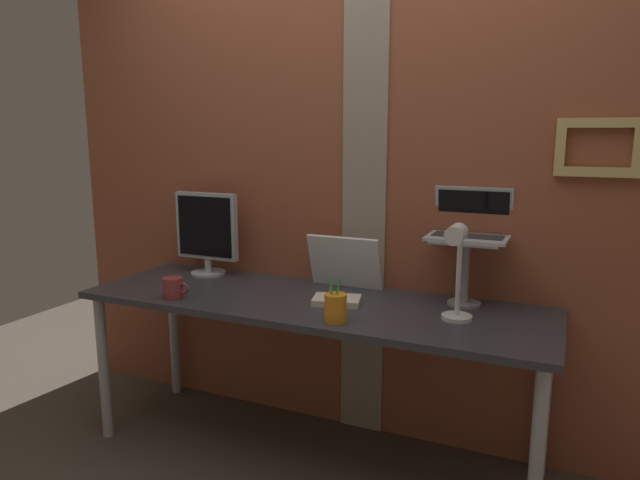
{
  "coord_description": "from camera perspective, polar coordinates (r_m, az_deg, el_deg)",
  "views": [
    {
      "loc": [
        0.92,
        -2.14,
        1.46
      ],
      "look_at": [
        -0.09,
        0.13,
        0.99
      ],
      "focal_mm": 31.89,
      "sensor_mm": 36.0,
      "label": 1
    }
  ],
  "objects": [
    {
      "name": "coffee_mug",
      "position": [
        2.59,
        -14.48,
        -4.69
      ],
      "size": [
        0.13,
        0.09,
        0.09
      ],
      "color": "maroon",
      "rests_on": "desk"
    },
    {
      "name": "laptop_stand",
      "position": [
        2.46,
        14.43,
        -2.11
      ],
      "size": [
        0.28,
        0.22,
        0.28
      ],
      "color": "gray",
      "rests_on": "desk"
    },
    {
      "name": "whiteboard_panel",
      "position": [
        2.66,
        2.47,
        -2.24
      ],
      "size": [
        0.35,
        0.09,
        0.25
      ],
      "primitive_type": "cube",
      "rotation": [
        0.3,
        0.0,
        0.0
      ],
      "color": "white",
      "rests_on": "desk"
    },
    {
      "name": "brick_wall_back",
      "position": [
        2.72,
        4.22,
        5.74
      ],
      "size": [
        3.32,
        0.16,
        2.44
      ],
      "color": "brown",
      "rests_on": "ground_plane"
    },
    {
      "name": "paper_clutter_stack",
      "position": [
        2.45,
        1.68,
        -6.07
      ],
      "size": [
        0.23,
        0.18,
        0.03
      ],
      "primitive_type": "cube",
      "rotation": [
        0.0,
        0.0,
        0.25
      ],
      "color": "silver",
      "rests_on": "desk"
    },
    {
      "name": "ground_plane",
      "position": [
        2.75,
        0.64,
        -21.3
      ],
      "size": [
        6.0,
        6.0,
        0.0
      ],
      "primitive_type": "plane",
      "color": "#4C4238"
    },
    {
      "name": "desk",
      "position": [
        2.52,
        -0.94,
        -7.56
      ],
      "size": [
        2.06,
        0.65,
        0.74
      ],
      "color": "#333338",
      "rests_on": "ground_plane"
    },
    {
      "name": "pen_cup",
      "position": [
        2.21,
        1.56,
        -6.8
      ],
      "size": [
        0.09,
        0.09,
        0.18
      ],
      "color": "orange",
      "rests_on": "desk"
    },
    {
      "name": "desk_lamp",
      "position": [
        2.2,
        13.57,
        -2.14
      ],
      "size": [
        0.12,
        0.2,
        0.39
      ],
      "color": "white",
      "rests_on": "desk"
    },
    {
      "name": "monitor",
      "position": [
        2.96,
        -11.3,
        0.97
      ],
      "size": [
        0.35,
        0.18,
        0.42
      ],
      "color": "#ADB2B7",
      "rests_on": "desk"
    },
    {
      "name": "laptop",
      "position": [
        2.49,
        14.83,
        1.57
      ],
      "size": [
        0.33,
        0.25,
        0.21
      ],
      "color": "#ADB2B7",
      "rests_on": "laptop_stand"
    }
  ]
}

